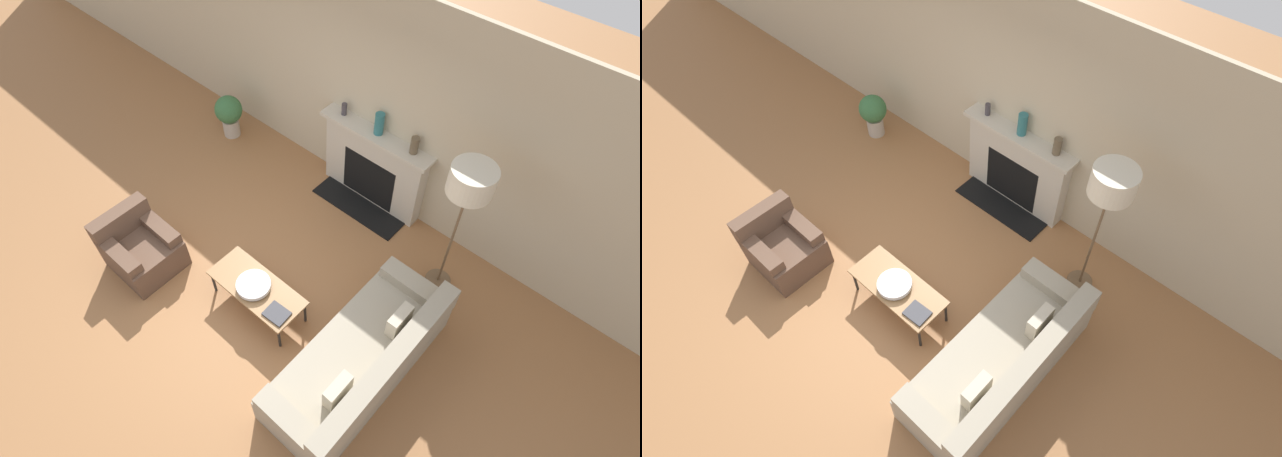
{
  "view_description": "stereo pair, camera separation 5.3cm",
  "coord_description": "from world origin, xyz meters",
  "views": [
    {
      "loc": [
        2.82,
        -1.62,
        5.2
      ],
      "look_at": [
        0.33,
        1.19,
        0.45
      ],
      "focal_mm": 28.0,
      "sensor_mm": 36.0,
      "label": 1
    },
    {
      "loc": [
        2.86,
        -1.58,
        5.2
      ],
      "look_at": [
        0.33,
        1.19,
        0.45
      ],
      "focal_mm": 28.0,
      "sensor_mm": 36.0,
      "label": 2
    }
  ],
  "objects": [
    {
      "name": "mantel_vase_left",
      "position": [
        -0.31,
        2.36,
        1.23
      ],
      "size": [
        0.07,
        0.07,
        0.16
      ],
      "color": "#3D383D",
      "rests_on": "fireplace"
    },
    {
      "name": "book",
      "position": [
        0.74,
        0.02,
        0.42
      ],
      "size": [
        0.27,
        0.23,
        0.02
      ],
      "rotation": [
        0.0,
        0.0,
        0.06
      ],
      "color": "#38383D",
      "rests_on": "coffee_table"
    },
    {
      "name": "floor_lamp",
      "position": [
        1.72,
        1.8,
        1.67
      ],
      "size": [
        0.46,
        0.46,
        1.92
      ],
      "color": "brown",
      "rests_on": "ground_plane"
    },
    {
      "name": "fireplace",
      "position": [
        0.23,
        2.35,
        0.56
      ],
      "size": [
        1.6,
        0.59,
        1.15
      ],
      "color": "beige",
      "rests_on": "ground_plane"
    },
    {
      "name": "coffee_table",
      "position": [
        0.33,
        0.11,
        0.38
      ],
      "size": [
        1.16,
        0.5,
        0.41
      ],
      "color": "olive",
      "rests_on": "ground_plane"
    },
    {
      "name": "mantel_vase_center_right",
      "position": [
        0.76,
        2.36,
        1.26
      ],
      "size": [
        0.1,
        0.1,
        0.22
      ],
      "color": "brown",
      "rests_on": "fireplace"
    },
    {
      "name": "mantel_vase_center_left",
      "position": [
        0.24,
        2.36,
        1.29
      ],
      "size": [
        0.12,
        0.12,
        0.29
      ],
      "color": "#28666B",
      "rests_on": "fireplace"
    },
    {
      "name": "wall_back",
      "position": [
        0.0,
        2.49,
        1.45
      ],
      "size": [
        18.0,
        0.06,
        2.9
      ],
      "color": "#BCAD8E",
      "rests_on": "ground_plane"
    },
    {
      "name": "potted_plant",
      "position": [
        -2.18,
        1.96,
        0.4
      ],
      "size": [
        0.42,
        0.42,
        0.68
      ],
      "color": "#B2A899",
      "rests_on": "ground_plane"
    },
    {
      "name": "bowl",
      "position": [
        0.31,
        0.09,
        0.45
      ],
      "size": [
        0.39,
        0.39,
        0.07
      ],
      "color": "silver",
      "rests_on": "coffee_table"
    },
    {
      "name": "couch",
      "position": [
        1.73,
        0.26,
        0.29
      ],
      "size": [
        0.9,
        2.19,
        0.77
      ],
      "rotation": [
        0.0,
        0.0,
        -1.57
      ],
      "color": "#9E937F",
      "rests_on": "ground_plane"
    },
    {
      "name": "armchair_near",
      "position": [
        -1.18,
        -0.4,
        0.29
      ],
      "size": [
        0.79,
        0.74,
        0.76
      ],
      "rotation": [
        0.0,
        0.0,
        1.57
      ],
      "color": "brown",
      "rests_on": "ground_plane"
    },
    {
      "name": "ground_plane",
      "position": [
        0.0,
        0.0,
        0.0
      ],
      "size": [
        18.0,
        18.0,
        0.0
      ],
      "primitive_type": "plane",
      "color": "#99663D"
    }
  ]
}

